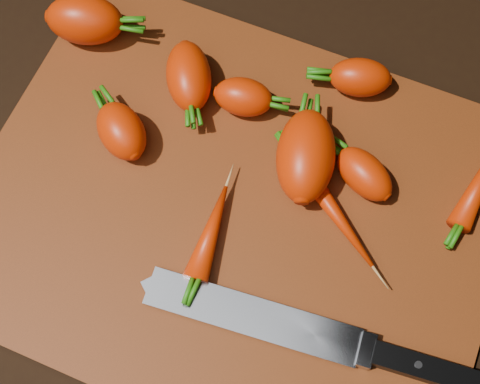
% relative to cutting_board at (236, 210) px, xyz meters
% --- Properties ---
extents(ground, '(2.00, 2.00, 0.01)m').
position_rel_cutting_board_xyz_m(ground, '(0.00, 0.00, -0.01)').
color(ground, black).
extents(cutting_board, '(0.50, 0.40, 0.01)m').
position_rel_cutting_board_xyz_m(cutting_board, '(0.00, 0.00, 0.00)').
color(cutting_board, '#873710').
rests_on(cutting_board, ground).
extents(carrot_0, '(0.09, 0.07, 0.05)m').
position_rel_cutting_board_xyz_m(carrot_0, '(-0.22, 0.12, 0.03)').
color(carrot_0, red).
rests_on(carrot_0, cutting_board).
extents(carrot_1, '(0.08, 0.07, 0.04)m').
position_rel_cutting_board_xyz_m(carrot_1, '(-0.13, 0.02, 0.03)').
color(carrot_1, red).
rests_on(carrot_1, cutting_board).
extents(carrot_2, '(0.08, 0.09, 0.05)m').
position_rel_cutting_board_xyz_m(carrot_2, '(-0.09, 0.10, 0.03)').
color(carrot_2, red).
rests_on(carrot_2, cutting_board).
extents(carrot_3, '(0.08, 0.11, 0.06)m').
position_rel_cutting_board_xyz_m(carrot_3, '(0.04, 0.06, 0.03)').
color(carrot_3, red).
rests_on(carrot_3, cutting_board).
extents(carrot_4, '(0.07, 0.06, 0.04)m').
position_rel_cutting_board_xyz_m(carrot_4, '(0.06, 0.17, 0.03)').
color(carrot_4, red).
rests_on(carrot_4, cutting_board).
extents(carrot_5, '(0.06, 0.05, 0.04)m').
position_rel_cutting_board_xyz_m(carrot_5, '(-0.04, 0.10, 0.03)').
color(carrot_5, red).
rests_on(carrot_5, cutting_board).
extents(carrot_6, '(0.07, 0.06, 0.04)m').
position_rel_cutting_board_xyz_m(carrot_6, '(0.10, 0.07, 0.02)').
color(carrot_6, red).
rests_on(carrot_6, cutting_board).
extents(carrot_8, '(0.12, 0.10, 0.02)m').
position_rel_cutting_board_xyz_m(carrot_8, '(0.08, 0.03, 0.02)').
color(carrot_8, red).
rests_on(carrot_8, cutting_board).
extents(carrot_9, '(0.03, 0.10, 0.02)m').
position_rel_cutting_board_xyz_m(carrot_9, '(-0.01, -0.03, 0.02)').
color(carrot_9, red).
rests_on(carrot_9, cutting_board).
extents(knife, '(0.32, 0.06, 0.02)m').
position_rel_cutting_board_xyz_m(knife, '(0.07, -0.09, 0.01)').
color(knife, gray).
rests_on(knife, cutting_board).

